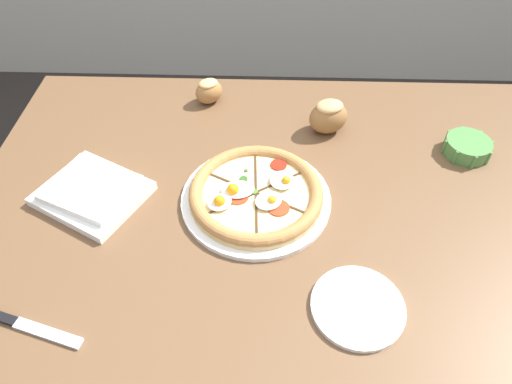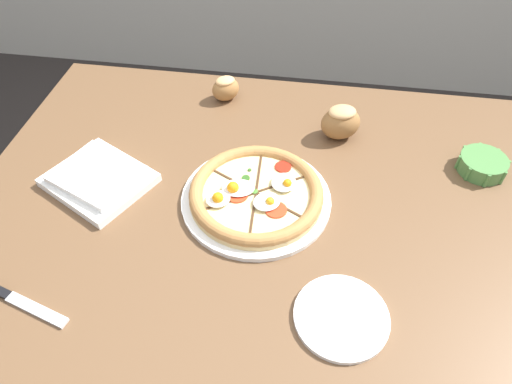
% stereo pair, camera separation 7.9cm
% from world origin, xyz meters
% --- Properties ---
extents(ground_plane, '(12.00, 12.00, 0.00)m').
position_xyz_m(ground_plane, '(0.00, 0.00, 0.00)').
color(ground_plane, '#2D2826').
extents(dining_table, '(1.36, 0.94, 0.76)m').
position_xyz_m(dining_table, '(0.00, 0.00, 0.66)').
color(dining_table, brown).
rests_on(dining_table, ground_plane).
extents(pizza, '(0.32, 0.32, 0.06)m').
position_xyz_m(pizza, '(-0.05, -0.00, 0.78)').
color(pizza, white).
rests_on(pizza, dining_table).
extents(ramekin_bowl, '(0.11, 0.11, 0.04)m').
position_xyz_m(ramekin_bowl, '(0.45, 0.17, 0.78)').
color(ramekin_bowl, '#4C8442').
rests_on(ramekin_bowl, dining_table).
extents(napkin_folded, '(0.27, 0.26, 0.04)m').
position_xyz_m(napkin_folded, '(-0.40, -0.00, 0.78)').
color(napkin_folded, white).
rests_on(napkin_folded, dining_table).
extents(bread_piece_near, '(0.09, 0.09, 0.07)m').
position_xyz_m(bread_piece_near, '(-0.19, 0.36, 0.80)').
color(bread_piece_near, '#A3703D').
rests_on(bread_piece_near, dining_table).
extents(bread_piece_mid, '(0.11, 0.10, 0.09)m').
position_xyz_m(bread_piece_mid, '(0.12, 0.25, 0.81)').
color(bread_piece_mid, olive).
rests_on(bread_piece_mid, dining_table).
extents(knife_main, '(0.22, 0.08, 0.01)m').
position_xyz_m(knife_main, '(-0.44, -0.31, 0.77)').
color(knife_main, silver).
rests_on(knife_main, dining_table).
extents(side_saucer, '(0.17, 0.17, 0.01)m').
position_xyz_m(side_saucer, '(0.14, -0.25, 0.77)').
color(side_saucer, white).
rests_on(side_saucer, dining_table).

